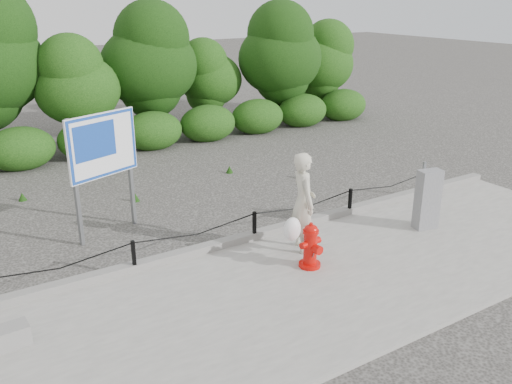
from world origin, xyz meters
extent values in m
plane|color=#2D2B28|center=(0.00, 0.00, 0.00)|extent=(90.00, 90.00, 0.00)
cube|color=gray|center=(0.00, -2.00, 0.04)|extent=(14.00, 4.00, 0.08)
cube|color=slate|center=(0.00, 0.05, 0.15)|extent=(14.00, 0.22, 0.14)
cube|color=black|center=(-2.50, 0.00, 0.38)|extent=(0.06, 0.06, 0.60)
cube|color=black|center=(0.00, 0.00, 0.38)|extent=(0.06, 0.06, 0.60)
cube|color=black|center=(2.50, 0.00, 0.38)|extent=(0.06, 0.06, 0.60)
cube|color=black|center=(5.00, 0.00, 0.38)|extent=(0.06, 0.06, 0.60)
cylinder|color=black|center=(-3.75, 0.00, 0.60)|extent=(2.50, 0.02, 0.02)
cylinder|color=black|center=(-1.25, 0.00, 0.60)|extent=(2.50, 0.02, 0.02)
cylinder|color=black|center=(1.25, 0.00, 0.60)|extent=(2.50, 0.02, 0.02)
cylinder|color=black|center=(3.75, 0.00, 0.60)|extent=(2.50, 0.02, 0.02)
cylinder|color=black|center=(-1.00, 8.60, 0.88)|extent=(0.18, 0.18, 1.76)
ellipsoid|color=#235113|center=(-1.00, 8.60, 2.12)|extent=(2.61, 2.26, 2.82)
cylinder|color=black|center=(1.50, 9.00, 1.11)|extent=(0.18, 0.18, 2.22)
ellipsoid|color=#235113|center=(1.50, 9.00, 2.66)|extent=(3.28, 2.84, 3.55)
cylinder|color=black|center=(4.00, 9.40, 0.79)|extent=(0.18, 0.18, 1.58)
ellipsoid|color=#235113|center=(4.00, 9.40, 1.90)|extent=(2.34, 2.02, 2.53)
cylinder|color=black|center=(6.50, 8.60, 1.10)|extent=(0.18, 0.18, 2.20)
ellipsoid|color=#235113|center=(6.50, 8.60, 2.64)|extent=(3.25, 2.81, 3.52)
cylinder|color=black|center=(8.80, 9.00, 0.92)|extent=(0.18, 0.18, 1.83)
ellipsoid|color=#235113|center=(8.80, 9.00, 2.20)|extent=(2.71, 2.35, 2.93)
cylinder|color=red|center=(0.25, -1.49, 0.11)|extent=(0.45, 0.45, 0.07)
cylinder|color=red|center=(0.25, -1.49, 0.45)|extent=(0.27, 0.27, 0.60)
cylinder|color=red|center=(0.25, -1.49, 0.77)|extent=(0.32, 0.32, 0.06)
ellipsoid|color=red|center=(0.25, -1.49, 0.80)|extent=(0.29, 0.29, 0.19)
cylinder|color=red|center=(0.25, -1.49, 0.91)|extent=(0.07, 0.07, 0.06)
cylinder|color=red|center=(0.08, -1.51, 0.55)|extent=(0.13, 0.13, 0.12)
cylinder|color=red|center=(0.41, -1.47, 0.55)|extent=(0.13, 0.13, 0.12)
cylinder|color=red|center=(0.27, -1.66, 0.48)|extent=(0.18, 0.15, 0.17)
cylinder|color=slate|center=(0.21, -1.63, 0.39)|extent=(0.01, 0.06, 0.13)
imported|color=beige|center=(0.56, -0.83, 1.04)|extent=(0.66, 0.81, 1.93)
ellipsoid|color=white|center=(0.21, -0.98, 0.63)|extent=(0.35, 0.27, 0.46)
cube|color=gray|center=(3.34, -1.41, 0.71)|extent=(0.53, 0.38, 1.27)
cube|color=slate|center=(3.34, -1.23, 0.78)|extent=(0.06, 0.06, 1.40)
cube|color=slate|center=(-2.95, 1.76, 1.28)|extent=(0.10, 0.10, 2.56)
cube|color=slate|center=(-1.69, 2.23, 1.28)|extent=(0.10, 0.10, 2.56)
cube|color=white|center=(-2.30, 1.94, 1.92)|extent=(1.52, 0.61, 1.28)
cube|color=#163F9F|center=(-2.29, 1.92, 1.92)|extent=(1.47, 0.55, 1.24)
cube|color=#163F9F|center=(-2.47, 1.84, 2.05)|extent=(0.90, 0.34, 0.70)
camera|label=1|loc=(-5.21, -8.36, 4.73)|focal=38.00mm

